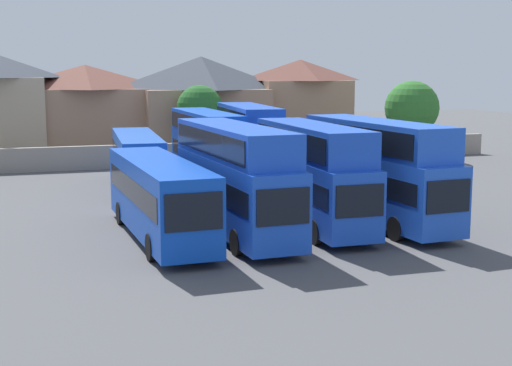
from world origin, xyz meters
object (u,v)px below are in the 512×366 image
bus_5 (137,158)px  bus_7 (249,139)px  house_terrace_right (202,104)px  bus_2 (235,174)px  bus_4 (377,166)px  bus_6 (207,144)px  tree_behind_wall (412,108)px  house_terrace_far_right (300,104)px  tree_left_of_lot (200,109)px  bus_3 (313,170)px  house_terrace_centre (86,110)px  bus_1 (159,195)px

bus_5 → bus_7: size_ratio=1.08×
bus_5 → house_terrace_right: bearing=159.0°
bus_2 → bus_4: bus_4 is taller
bus_5 → bus_7: bus_7 is taller
bus_6 → tree_behind_wall: tree_behind_wall is taller
bus_6 → bus_7: (2.98, 0.40, 0.18)m
house_terrace_far_right → tree_left_of_lot: (-11.06, -5.81, 0.02)m
tree_behind_wall → bus_3: bearing=-129.0°
bus_6 → house_terrace_right: house_terrace_right is taller
house_terrace_centre → tree_behind_wall: 27.87m
house_terrace_right → tree_behind_wall: 18.44m
bus_1 → bus_3: (7.38, 0.11, 0.77)m
bus_7 → bus_6: bearing=-77.4°
bus_1 → bus_6: 15.29m
bus_2 → bus_4: size_ratio=1.00×
bus_5 → bus_2: bearing=13.5°
bus_5 → house_terrace_centre: bearing=-171.7°
bus_2 → house_terrace_far_right: 36.43m
tree_behind_wall → house_terrace_centre: bearing=156.5°
bus_1 → tree_left_of_lot: (8.25, 26.67, 2.28)m
bus_4 → bus_7: bearing=-176.0°
bus_5 → house_terrace_centre: (-1.41, 19.51, 2.04)m
bus_3 → tree_behind_wall: tree_behind_wall is taller
bus_7 → tree_behind_wall: (16.56, 7.60, 1.43)m
tree_left_of_lot → bus_6: bearing=-101.4°
tree_behind_wall → house_terrace_far_right: bearing=120.0°
bus_1 → bus_6: bearing=156.0°
bus_5 → bus_4: bearing=39.1°
house_terrace_right → bus_4: bearing=-88.2°
bus_7 → tree_left_of_lot: tree_left_of_lot is taller
house_terrace_far_right → tree_behind_wall: bearing=-60.0°
bus_7 → tree_behind_wall: tree_behind_wall is taller
bus_4 → tree_behind_wall: 26.54m
bus_3 → bus_2: bearing=-83.5°
house_terrace_centre → tree_left_of_lot: house_terrace_centre is taller
bus_7 → tree_left_of_lot: size_ratio=1.73×
bus_1 → bus_3: 7.42m
house_terrace_far_right → bus_2: bearing=-115.9°
bus_2 → bus_6: 14.63m
house_terrace_centre → house_terrace_far_right: bearing=-2.3°
bus_3 → tree_behind_wall: bearing=141.9°
bus_2 → bus_5: 14.26m
bus_4 → tree_behind_wall: size_ratio=1.73×
bus_6 → bus_2: bearing=-9.1°
bus_1 → bus_6: (5.71, 14.17, 0.70)m
bus_3 → bus_6: 14.15m
bus_1 → house_terrace_centre: (-0.30, 33.27, 2.01)m
bus_5 → house_terrace_right: house_terrace_right is taller
bus_3 → tree_left_of_lot: size_ratio=1.68×
bus_1 → bus_4: 10.75m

